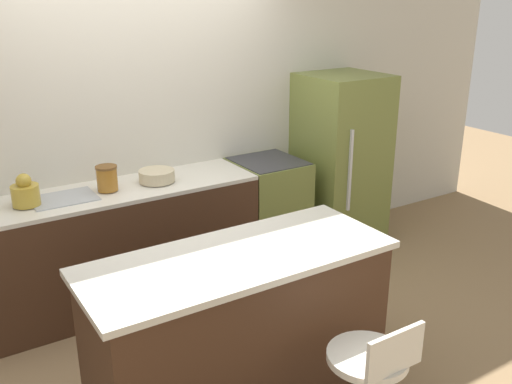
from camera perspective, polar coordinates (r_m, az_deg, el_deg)
The scene contains 10 objects.
ground_plane at distance 4.56m, azimuth -7.75°, elevation -11.21°, with size 14.00×14.00×0.00m, color #8E704C.
wall_back at distance 4.64m, azimuth -11.88°, elevation 6.45°, with size 8.00×0.06×2.60m.
back_counter at distance 4.51m, azimuth -13.45°, elevation -5.31°, with size 2.14×0.60×0.93m.
kitchen_island at distance 3.43m, azimuth -1.67°, elevation -13.20°, with size 1.79×0.71×0.93m.
oven_range at distance 5.06m, azimuth 1.22°, elevation -1.93°, with size 0.57×0.61×0.93m.
refrigerator at distance 5.36m, azimuth 8.41°, elevation 2.99°, with size 0.70×0.71×1.62m.
stool_chair at distance 3.17m, azimuth 11.23°, elevation -18.27°, with size 0.42×0.42×0.80m.
kettle at distance 4.17m, azimuth -22.08°, elevation -0.06°, with size 0.19×0.19×0.22m.
mixing_bowl at distance 4.42m, azimuth -9.89°, elevation 1.62°, with size 0.27×0.27×0.09m.
canister_jar at distance 4.29m, azimuth -14.68°, elevation 1.35°, with size 0.16×0.16×0.18m.
Camera 1 is at (-1.56, -3.60, 2.33)m, focal length 40.00 mm.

